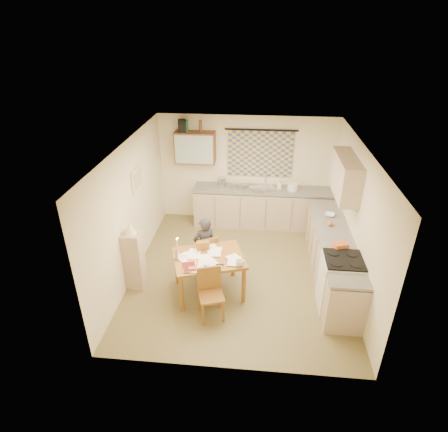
# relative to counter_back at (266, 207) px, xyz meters

# --- Properties ---
(floor) EXTENTS (4.00, 4.50, 0.02)m
(floor) POSITION_rel_counter_back_xyz_m (-0.48, -1.95, -0.46)
(floor) COLOR brown
(floor) RESTS_ON ground
(ceiling) EXTENTS (4.00, 4.50, 0.02)m
(ceiling) POSITION_rel_counter_back_xyz_m (-0.48, -1.95, 2.06)
(ceiling) COLOR white
(ceiling) RESTS_ON floor
(wall_back) EXTENTS (4.00, 0.02, 2.50)m
(wall_back) POSITION_rel_counter_back_xyz_m (-0.48, 0.31, 0.80)
(wall_back) COLOR beige
(wall_back) RESTS_ON floor
(wall_front) EXTENTS (4.00, 0.02, 2.50)m
(wall_front) POSITION_rel_counter_back_xyz_m (-0.48, -4.21, 0.80)
(wall_front) COLOR beige
(wall_front) RESTS_ON floor
(wall_left) EXTENTS (0.02, 4.50, 2.50)m
(wall_left) POSITION_rel_counter_back_xyz_m (-2.49, -1.95, 0.80)
(wall_left) COLOR beige
(wall_left) RESTS_ON floor
(wall_right) EXTENTS (0.02, 4.50, 2.50)m
(wall_right) POSITION_rel_counter_back_xyz_m (1.53, -1.95, 0.80)
(wall_right) COLOR beige
(wall_right) RESTS_ON floor
(window_blind) EXTENTS (1.45, 0.03, 1.05)m
(window_blind) POSITION_rel_counter_back_xyz_m (-0.18, 0.27, 1.20)
(window_blind) COLOR #3A5281
(window_blind) RESTS_ON wall_back
(curtain_rod) EXTENTS (1.60, 0.04, 0.04)m
(curtain_rod) POSITION_rel_counter_back_xyz_m (-0.18, 0.25, 1.75)
(curtain_rod) COLOR black
(curtain_rod) RESTS_ON wall_back
(wall_cabinet) EXTENTS (0.90, 0.34, 0.70)m
(wall_cabinet) POSITION_rel_counter_back_xyz_m (-1.63, 0.13, 1.35)
(wall_cabinet) COLOR brown
(wall_cabinet) RESTS_ON wall_back
(wall_cabinet_glass) EXTENTS (0.84, 0.02, 0.64)m
(wall_cabinet_glass) POSITION_rel_counter_back_xyz_m (-1.63, -0.04, 1.35)
(wall_cabinet_glass) COLOR #99B2A5
(wall_cabinet_glass) RESTS_ON wall_back
(upper_cabinet_right) EXTENTS (0.34, 1.30, 0.70)m
(upper_cabinet_right) POSITION_rel_counter_back_xyz_m (1.35, -1.40, 1.40)
(upper_cabinet_right) COLOR tan
(upper_cabinet_right) RESTS_ON wall_right
(framed_print) EXTENTS (0.04, 0.50, 0.40)m
(framed_print) POSITION_rel_counter_back_xyz_m (-2.45, -1.55, 1.25)
(framed_print) COLOR #F8EBCD
(framed_print) RESTS_ON wall_left
(print_canvas) EXTENTS (0.01, 0.42, 0.32)m
(print_canvas) POSITION_rel_counter_back_xyz_m (-2.43, -1.55, 1.25)
(print_canvas) COLOR beige
(print_canvas) RESTS_ON wall_left
(counter_back) EXTENTS (3.30, 0.62, 0.92)m
(counter_back) POSITION_rel_counter_back_xyz_m (0.00, 0.00, 0.00)
(counter_back) COLOR tan
(counter_back) RESTS_ON floor
(counter_right) EXTENTS (0.62, 2.95, 0.92)m
(counter_right) POSITION_rel_counter_back_xyz_m (1.22, -1.95, -0.00)
(counter_right) COLOR tan
(counter_right) RESTS_ON floor
(stove) EXTENTS (0.63, 0.63, 0.98)m
(stove) POSITION_rel_counter_back_xyz_m (1.22, -2.75, 0.03)
(stove) COLOR white
(stove) RESTS_ON floor
(sink) EXTENTS (0.68, 0.62, 0.10)m
(sink) POSITION_rel_counter_back_xyz_m (-0.09, 0.00, 0.43)
(sink) COLOR silver
(sink) RESTS_ON counter_back
(tap) EXTENTS (0.04, 0.04, 0.28)m
(tap) POSITION_rel_counter_back_xyz_m (-0.03, 0.18, 0.61)
(tap) COLOR silver
(tap) RESTS_ON counter_back
(dish_rack) EXTENTS (0.44, 0.41, 0.06)m
(dish_rack) POSITION_rel_counter_back_xyz_m (-0.63, 0.00, 0.50)
(dish_rack) COLOR silver
(dish_rack) RESTS_ON counter_back
(kettle) EXTENTS (0.22, 0.22, 0.24)m
(kettle) POSITION_rel_counter_back_xyz_m (-1.02, -0.00, 0.59)
(kettle) COLOR silver
(kettle) RESTS_ON counter_back
(mixing_bowl) EXTENTS (0.26, 0.26, 0.16)m
(mixing_bowl) POSITION_rel_counter_back_xyz_m (0.58, 0.00, 0.55)
(mixing_bowl) COLOR white
(mixing_bowl) RESTS_ON counter_back
(soap_bottle) EXTENTS (0.09, 0.10, 0.20)m
(soap_bottle) POSITION_rel_counter_back_xyz_m (0.28, 0.05, 0.57)
(soap_bottle) COLOR white
(soap_bottle) RESTS_ON counter_back
(bowl) EXTENTS (0.33, 0.33, 0.05)m
(bowl) POSITION_rel_counter_back_xyz_m (1.22, -1.19, 0.49)
(bowl) COLOR white
(bowl) RESTS_ON counter_right
(orange_bag) EXTENTS (0.26, 0.21, 0.12)m
(orange_bag) POSITION_rel_counter_back_xyz_m (1.22, -2.39, 0.53)
(orange_bag) COLOR #BF6127
(orange_bag) RESTS_ON counter_right
(fruit_orange) EXTENTS (0.10, 0.10, 0.10)m
(fruit_orange) POSITION_rel_counter_back_xyz_m (1.17, -1.59, 0.52)
(fruit_orange) COLOR #BF6127
(fruit_orange) RESTS_ON counter_right
(speaker) EXTENTS (0.19, 0.23, 0.26)m
(speaker) POSITION_rel_counter_back_xyz_m (-1.91, 0.13, 1.83)
(speaker) COLOR black
(speaker) RESTS_ON wall_cabinet
(bottle_green) EXTENTS (0.09, 0.09, 0.26)m
(bottle_green) POSITION_rel_counter_back_xyz_m (-1.80, 0.13, 1.83)
(bottle_green) COLOR #195926
(bottle_green) RESTS_ON wall_cabinet
(bottle_brown) EXTENTS (0.08, 0.08, 0.26)m
(bottle_brown) POSITION_rel_counter_back_xyz_m (-1.50, 0.13, 1.83)
(bottle_brown) COLOR brown
(bottle_brown) RESTS_ON wall_cabinet
(dining_table) EXTENTS (1.39, 1.20, 0.75)m
(dining_table) POSITION_rel_counter_back_xyz_m (-0.98, -2.58, -0.07)
(dining_table) COLOR brown
(dining_table) RESTS_ON floor
(chair_far) EXTENTS (0.52, 0.52, 0.85)m
(chair_far) POSITION_rel_counter_back_xyz_m (-1.12, -2.03, -0.19)
(chair_far) COLOR brown
(chair_far) RESTS_ON floor
(chair_near) EXTENTS (0.49, 0.49, 0.86)m
(chair_near) POSITION_rel_counter_back_xyz_m (-0.87, -3.17, -0.19)
(chair_near) COLOR brown
(chair_near) RESTS_ON floor
(person) EXTENTS (0.67, 0.64, 1.20)m
(person) POSITION_rel_counter_back_xyz_m (-1.13, -2.03, 0.15)
(person) COLOR black
(person) RESTS_ON floor
(shelf_stand) EXTENTS (0.32, 0.30, 1.11)m
(shelf_stand) POSITION_rel_counter_back_xyz_m (-2.32, -2.54, 0.10)
(shelf_stand) COLOR tan
(shelf_stand) RESTS_ON floor
(lampshade) EXTENTS (0.20, 0.20, 0.22)m
(lampshade) POSITION_rel_counter_back_xyz_m (-2.32, -2.54, 0.77)
(lampshade) COLOR #F8EBCD
(lampshade) RESTS_ON shelf_stand
(letter_rack) EXTENTS (0.24, 0.15, 0.16)m
(letter_rack) POSITION_rel_counter_back_xyz_m (-1.11, -2.36, 0.38)
(letter_rack) COLOR brown
(letter_rack) RESTS_ON dining_table
(mug) EXTENTS (0.18, 0.18, 0.10)m
(mug) POSITION_rel_counter_back_xyz_m (-0.45, -2.78, 0.35)
(mug) COLOR white
(mug) RESTS_ON dining_table
(magazine) EXTENTS (0.35, 0.39, 0.03)m
(magazine) POSITION_rel_counter_back_xyz_m (-1.35, -2.95, 0.31)
(magazine) COLOR maroon
(magazine) RESTS_ON dining_table
(book) EXTENTS (0.21, 0.27, 0.02)m
(book) POSITION_rel_counter_back_xyz_m (-1.32, -2.82, 0.31)
(book) COLOR #BF6127
(book) RESTS_ON dining_table
(orange_box) EXTENTS (0.13, 0.10, 0.04)m
(orange_box) POSITION_rel_counter_back_xyz_m (-1.20, -2.97, 0.32)
(orange_box) COLOR #BF6127
(orange_box) RESTS_ON dining_table
(eyeglasses) EXTENTS (0.13, 0.05, 0.02)m
(eyeglasses) POSITION_rel_counter_back_xyz_m (-0.77, -2.81, 0.31)
(eyeglasses) COLOR black
(eyeglasses) RESTS_ON dining_table
(candle_holder) EXTENTS (0.08, 0.08, 0.18)m
(candle_holder) POSITION_rel_counter_back_xyz_m (-1.50, -2.71, 0.39)
(candle_holder) COLOR silver
(candle_holder) RESTS_ON dining_table
(candle) EXTENTS (0.03, 0.03, 0.22)m
(candle) POSITION_rel_counter_back_xyz_m (-1.48, -2.71, 0.59)
(candle) COLOR white
(candle) RESTS_ON dining_table
(candle_flame) EXTENTS (0.02, 0.02, 0.02)m
(candle_flame) POSITION_rel_counter_back_xyz_m (-1.47, -2.70, 0.71)
(candle_flame) COLOR #FFCC66
(candle_flame) RESTS_ON dining_table
(papers) EXTENTS (1.19, 0.95, 0.02)m
(papers) POSITION_rel_counter_back_xyz_m (-1.02, -2.64, 0.31)
(papers) COLOR white
(papers) RESTS_ON dining_table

